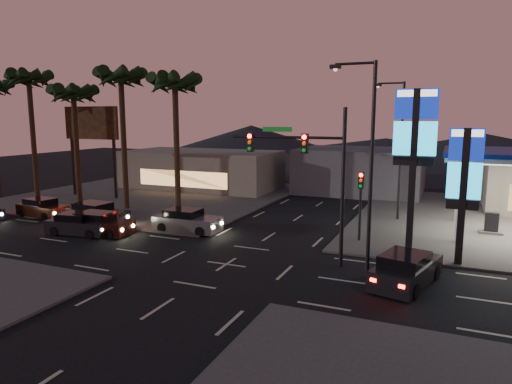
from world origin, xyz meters
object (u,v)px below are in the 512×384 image
at_px(pylon_sign_tall, 415,139).
at_px(car_lane_b_front, 187,221).
at_px(car_lane_b_mid, 96,214).
at_px(pylon_sign_short, 464,175).
at_px(traffic_signal_mast, 309,163).
at_px(car_lane_b_rear, 43,208).
at_px(car_lane_a_front, 79,224).
at_px(suv_station, 406,270).
at_px(car_lane_a_mid, 99,224).

distance_m(pylon_sign_tall, car_lane_b_front, 15.18).
height_order(pylon_sign_tall, car_lane_b_mid, pylon_sign_tall).
distance_m(pylon_sign_short, traffic_signal_mast, 7.69).
relative_size(traffic_signal_mast, car_lane_b_mid, 1.65).
height_order(pylon_sign_short, car_lane_b_mid, pylon_sign_short).
bearing_deg(pylon_sign_short, car_lane_b_rear, 179.53).
xyz_separation_m(pylon_sign_short, car_lane_a_front, (-22.60, -2.73, -4.01)).
relative_size(car_lane_b_mid, suv_station, 1.00).
bearing_deg(car_lane_a_front, pylon_sign_tall, 10.51).
xyz_separation_m(pylon_sign_short, car_lane_b_front, (-16.57, 0.66, -3.96)).
xyz_separation_m(traffic_signal_mast, car_lane_a_mid, (-14.17, 0.28, -4.56)).
bearing_deg(car_lane_a_mid, car_lane_b_rear, 162.13).
relative_size(pylon_sign_short, car_lane_b_rear, 1.58).
bearing_deg(pylon_sign_tall, suv_station, -86.68).
height_order(traffic_signal_mast, car_lane_a_mid, traffic_signal_mast).
distance_m(traffic_signal_mast, car_lane_b_rear, 22.50).
xyz_separation_m(car_lane_a_mid, car_lane_b_front, (4.85, 2.90, 0.03)).
height_order(traffic_signal_mast, car_lane_b_rear, traffic_signal_mast).
height_order(car_lane_a_front, car_lane_b_mid, car_lane_b_mid).
height_order(pylon_sign_tall, suv_station, pylon_sign_tall).
xyz_separation_m(car_lane_a_front, suv_station, (20.38, -1.16, 0.05)).
relative_size(pylon_sign_tall, car_lane_b_front, 1.94).
height_order(pylon_sign_tall, car_lane_b_rear, pylon_sign_tall).
relative_size(car_lane_b_front, suv_station, 0.96).
distance_m(pylon_sign_short, car_lane_a_mid, 21.90).
bearing_deg(car_lane_b_mid, suv_station, -10.00).
bearing_deg(car_lane_b_rear, car_lane_a_mid, -17.87).
distance_m(pylon_sign_short, car_lane_b_mid, 23.88).
bearing_deg(pylon_sign_tall, car_lane_b_front, -178.62).
distance_m(car_lane_a_front, car_lane_b_mid, 2.77).
bearing_deg(car_lane_a_mid, pylon_sign_tall, 9.71).
height_order(pylon_sign_tall, traffic_signal_mast, pylon_sign_tall).
relative_size(car_lane_b_front, car_lane_b_mid, 0.96).
relative_size(pylon_sign_tall, pylon_sign_short, 1.29).
distance_m(car_lane_a_mid, car_lane_b_rear, 8.07).
relative_size(traffic_signal_mast, car_lane_b_rear, 1.81).
distance_m(traffic_signal_mast, suv_station, 6.90).
bearing_deg(traffic_signal_mast, car_lane_a_mid, 178.89).
distance_m(traffic_signal_mast, car_lane_a_front, 16.02).
distance_m(car_lane_b_rear, suv_station, 27.20).
height_order(traffic_signal_mast, car_lane_a_front, traffic_signal_mast).
relative_size(car_lane_b_mid, car_lane_b_rear, 1.09).
bearing_deg(car_lane_a_front, pylon_sign_short, 6.88).
height_order(traffic_signal_mast, suv_station, traffic_signal_mast).
height_order(car_lane_a_front, car_lane_a_mid, car_lane_a_mid).
relative_size(car_lane_a_mid, car_lane_b_mid, 0.93).
height_order(pylon_sign_short, car_lane_a_front, pylon_sign_short).
relative_size(pylon_sign_tall, suv_station, 1.86).
xyz_separation_m(pylon_sign_short, suv_station, (-2.22, -3.89, -3.96)).
height_order(car_lane_a_mid, car_lane_b_rear, car_lane_a_mid).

